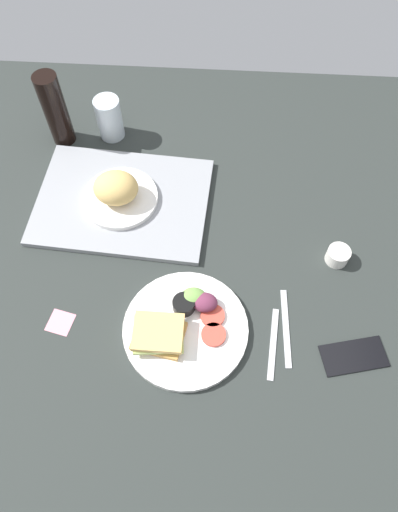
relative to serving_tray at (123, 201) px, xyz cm
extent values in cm
cube|color=#282D2B|center=(19.46, -20.27, -2.30)|extent=(190.00, 150.00, 3.00)
cube|color=gray|center=(0.00, 0.00, 0.00)|extent=(47.09, 35.91, 1.60)
cylinder|color=white|center=(-0.40, 0.00, 1.50)|extent=(19.82, 19.82, 1.40)
ellipsoid|color=#DBB266|center=(-0.82, -0.29, 6.12)|extent=(11.50, 9.93, 7.84)
cylinder|color=white|center=(19.46, -34.79, 0.00)|extent=(28.62, 28.62, 1.60)
cube|color=tan|center=(13.74, -37.37, 1.50)|extent=(12.49, 10.90, 1.40)
cube|color=#B2C66B|center=(13.74, -37.37, 2.70)|extent=(11.76, 9.95, 1.00)
cube|color=#DBB266|center=(13.74, -37.37, 3.90)|extent=(11.09, 9.11, 1.40)
cylinder|color=#D14738|center=(25.90, -36.22, 1.20)|extent=(5.60, 5.60, 0.80)
cylinder|color=#D14738|center=(25.47, -31.64, 1.20)|extent=(5.60, 5.60, 0.80)
cylinder|color=black|center=(18.74, -29.78, 2.30)|extent=(5.20, 5.20, 3.00)
cylinder|color=#EFEACC|center=(18.74, -29.78, 3.40)|extent=(4.26, 4.26, 0.60)
ellipsoid|color=#729E4C|center=(20.89, -27.92, 2.60)|extent=(6.00, 4.80, 3.60)
ellipsoid|color=#6B2D47|center=(23.47, -29.07, 2.60)|extent=(6.00, 4.80, 3.60)
cylinder|color=silver|center=(-6.47, 24.57, 5.46)|extent=(7.20, 7.20, 12.53)
cylinder|color=black|center=(-20.08, 21.89, 10.24)|extent=(6.40, 6.40, 22.07)
cylinder|color=silver|center=(55.42, -13.87, 1.20)|extent=(5.60, 5.60, 4.00)
cube|color=#B7B7BC|center=(39.46, -36.79, -0.55)|extent=(3.00, 17.06, 0.50)
cube|color=#B7B7BC|center=(42.46, -32.79, -0.55)|extent=(2.08, 19.04, 0.50)
cube|color=black|center=(57.34, -38.61, -0.40)|extent=(15.67, 10.31, 0.80)
cube|color=pink|center=(-9.66, -34.67, -0.74)|extent=(6.72, 6.72, 0.12)
camera|label=1|loc=(24.94, -73.57, 101.89)|focal=33.20mm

